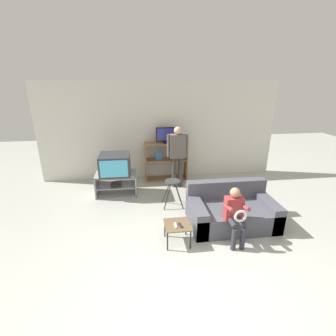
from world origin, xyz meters
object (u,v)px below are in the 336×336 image
(person_standing_adult, at_px, (178,151))
(media_shelf, at_px, (166,161))
(tv_stand, at_px, (116,184))
(television_flat, at_px, (168,136))
(folding_stool, at_px, (173,186))
(person_seated_child, at_px, (235,212))
(couch, at_px, (231,211))
(television_main, at_px, (115,164))
(snack_table, at_px, (177,226))
(remote_control_white, at_px, (176,225))
(remote_control_black, at_px, (180,225))

(person_standing_adult, bearing_deg, media_shelf, 113.34)
(tv_stand, bearing_deg, television_flat, 29.40)
(media_shelf, height_order, folding_stool, media_shelf)
(folding_stool, relative_size, person_seated_child, 0.62)
(media_shelf, xyz_separation_m, person_standing_adult, (0.23, -0.52, 0.41))
(person_standing_adult, bearing_deg, tv_stand, -170.73)
(media_shelf, distance_m, couch, 2.55)
(television_main, bearing_deg, person_standing_adult, 9.54)
(person_standing_adult, bearing_deg, person_seated_child, -76.40)
(folding_stool, distance_m, couch, 1.31)
(tv_stand, relative_size, snack_table, 2.24)
(tv_stand, relative_size, television_main, 1.39)
(television_main, distance_m, person_standing_adult, 1.55)
(media_shelf, xyz_separation_m, snack_table, (-0.15, -2.81, -0.22))
(couch, xyz_separation_m, person_seated_child, (-0.16, -0.54, 0.31))
(television_main, xyz_separation_m, person_standing_adult, (1.51, 0.25, 0.18))
(snack_table, bearing_deg, television_flat, 86.14)
(television_flat, relative_size, person_seated_child, 0.63)
(couch, bearing_deg, person_seated_child, -106.55)
(person_seated_child, bearing_deg, television_flat, 104.78)
(television_flat, relative_size, snack_table, 1.43)
(remote_control_white, height_order, person_standing_adult, person_standing_adult)
(television_main, height_order, media_shelf, media_shelf)
(tv_stand, xyz_separation_m, television_main, (0.00, -0.01, 0.50))
(remote_control_black, distance_m, person_seated_child, 0.93)
(remote_control_black, bearing_deg, media_shelf, 75.18)
(couch, bearing_deg, remote_control_black, -154.38)
(remote_control_black, bearing_deg, television_flat, 74.33)
(television_main, distance_m, snack_table, 2.38)
(television_flat, xyz_separation_m, couch, (0.92, -2.33, -0.98))
(folding_stool, xyz_separation_m, person_seated_child, (0.84, -1.37, 0.08))
(folding_stool, bearing_deg, tv_stand, 148.81)
(media_shelf, bearing_deg, television_flat, -27.15)
(tv_stand, xyz_separation_m, television_flat, (1.33, 0.75, 0.98))
(tv_stand, bearing_deg, snack_table, -60.74)
(tv_stand, xyz_separation_m, folding_stool, (1.25, -0.76, 0.22))
(remote_control_white, height_order, person_seated_child, person_seated_child)
(folding_stool, height_order, snack_table, folding_stool)
(couch, bearing_deg, remote_control_white, -156.04)
(person_standing_adult, bearing_deg, folding_stool, -104.78)
(remote_control_white, xyz_separation_m, person_seated_child, (0.98, -0.04, 0.20))
(television_flat, bearing_deg, snack_table, -93.86)
(television_main, height_order, couch, television_main)
(person_standing_adult, bearing_deg, television_main, -170.46)
(remote_control_black, bearing_deg, tv_stand, 106.83)
(folding_stool, bearing_deg, couch, -39.36)
(television_main, xyz_separation_m, television_flat, (1.33, 0.76, 0.47))
(remote_control_black, height_order, person_standing_adult, person_standing_adult)
(person_standing_adult, bearing_deg, snack_table, -99.25)
(tv_stand, height_order, remote_control_white, tv_stand)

